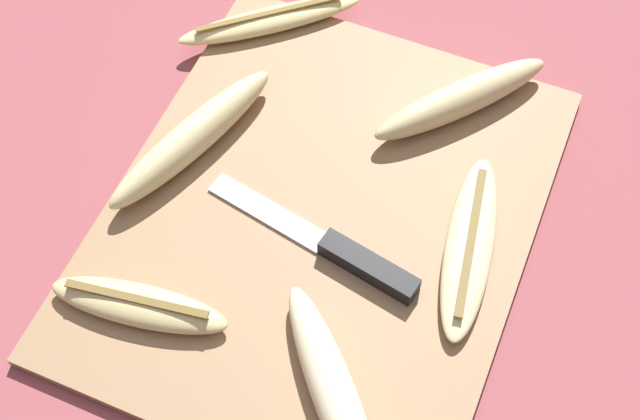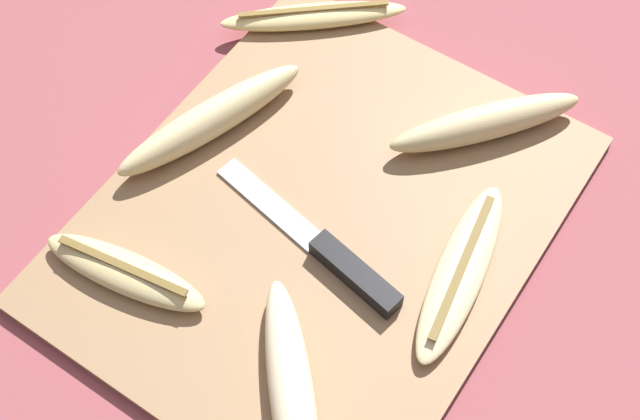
# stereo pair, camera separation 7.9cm
# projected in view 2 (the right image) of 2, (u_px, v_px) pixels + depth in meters

# --- Properties ---
(ground_plane) EXTENTS (4.00, 4.00, 0.00)m
(ground_plane) POSITION_uv_depth(u_px,v_px,m) (320.00, 222.00, 0.81)
(ground_plane) COLOR #93474C
(cutting_board) EXTENTS (0.45, 0.37, 0.01)m
(cutting_board) POSITION_uv_depth(u_px,v_px,m) (320.00, 219.00, 0.81)
(cutting_board) COLOR #997551
(cutting_board) RESTS_ON ground_plane
(knife) EXTENTS (0.06, 0.21, 0.02)m
(knife) POSITION_uv_depth(u_px,v_px,m) (338.00, 260.00, 0.77)
(knife) COLOR black
(knife) RESTS_ON cutting_board
(banana_golden_short) EXTENTS (0.15, 0.17, 0.02)m
(banana_golden_short) POSITION_uv_depth(u_px,v_px,m) (314.00, 16.00, 0.91)
(banana_golden_short) COLOR #EDD689
(banana_golden_short) RESTS_ON cutting_board
(banana_soft_right) EXTENTS (0.19, 0.07, 0.02)m
(banana_soft_right) POSITION_uv_depth(u_px,v_px,m) (461.00, 271.00, 0.76)
(banana_soft_right) COLOR beige
(banana_soft_right) RESTS_ON cutting_board
(banana_ripe_center) EXTENTS (0.20, 0.10, 0.04)m
(banana_ripe_center) POSITION_uv_depth(u_px,v_px,m) (211.00, 119.00, 0.83)
(banana_ripe_center) COLOR beige
(banana_ripe_center) RESTS_ON cutting_board
(banana_mellow_near) EXTENTS (0.17, 0.15, 0.04)m
(banana_mellow_near) POSITION_uv_depth(u_px,v_px,m) (486.00, 122.00, 0.83)
(banana_mellow_near) COLOR beige
(banana_mellow_near) RESTS_ON cutting_board
(banana_spotted_left) EXTENTS (0.06, 0.16, 0.02)m
(banana_spotted_left) POSITION_uv_depth(u_px,v_px,m) (125.00, 272.00, 0.76)
(banana_spotted_left) COLOR #DBC684
(banana_spotted_left) RESTS_ON cutting_board
(banana_bright_far) EXTENTS (0.17, 0.16, 0.03)m
(banana_bright_far) POSITION_uv_depth(u_px,v_px,m) (292.00, 395.00, 0.70)
(banana_bright_far) COLOR beige
(banana_bright_far) RESTS_ON cutting_board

